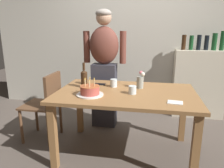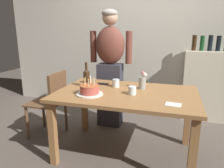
% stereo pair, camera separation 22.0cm
% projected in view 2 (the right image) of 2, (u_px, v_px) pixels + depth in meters
% --- Properties ---
extents(ground_plane, '(10.00, 10.00, 0.00)m').
position_uv_depth(ground_plane, '(125.00, 153.00, 2.47)').
color(ground_plane, '#564C44').
extents(back_wall, '(5.20, 0.10, 2.60)m').
position_uv_depth(back_wall, '(147.00, 35.00, 3.58)').
color(back_wall, beige).
rests_on(back_wall, ground_plane).
extents(dining_table, '(1.50, 0.96, 0.74)m').
position_uv_depth(dining_table, '(126.00, 101.00, 2.31)').
color(dining_table, olive).
rests_on(dining_table, ground_plane).
extents(birthday_cake, '(0.28, 0.28, 0.18)m').
position_uv_depth(birthday_cake, '(90.00, 90.00, 2.19)').
color(birthday_cake, white).
rests_on(birthday_cake, dining_table).
extents(water_glass_near, '(0.08, 0.08, 0.09)m').
position_uv_depth(water_glass_near, '(88.00, 79.00, 2.67)').
color(water_glass_near, silver).
rests_on(water_glass_near, dining_table).
extents(water_glass_far, '(0.08, 0.08, 0.09)m').
position_uv_depth(water_glass_far, '(116.00, 83.00, 2.48)').
color(water_glass_far, silver).
rests_on(water_glass_far, dining_table).
extents(water_glass_side, '(0.08, 0.08, 0.09)m').
position_uv_depth(water_glass_side, '(132.00, 90.00, 2.20)').
color(water_glass_side, silver).
rests_on(water_glass_side, dining_table).
extents(wine_bottle, '(0.07, 0.07, 0.29)m').
position_uv_depth(wine_bottle, '(87.00, 77.00, 2.48)').
color(wine_bottle, '#382314').
rests_on(wine_bottle, dining_table).
extents(cell_phone, '(0.14, 0.07, 0.01)m').
position_uv_depth(cell_phone, '(103.00, 84.00, 2.61)').
color(cell_phone, black).
rests_on(cell_phone, dining_table).
extents(napkin_stack, '(0.15, 0.12, 0.01)m').
position_uv_depth(napkin_stack, '(173.00, 105.00, 1.90)').
color(napkin_stack, white).
rests_on(napkin_stack, dining_table).
extents(flower_vase, '(0.09, 0.08, 0.20)m').
position_uv_depth(flower_vase, '(142.00, 81.00, 2.39)').
color(flower_vase, '#999E93').
rests_on(flower_vase, dining_table).
extents(person_man_bearded, '(0.61, 0.27, 1.66)m').
position_uv_depth(person_man_bearded, '(110.00, 67.00, 3.01)').
color(person_man_bearded, '#33333D').
rests_on(person_man_bearded, ground_plane).
extents(dining_chair, '(0.42, 0.42, 0.87)m').
position_uv_depth(dining_chair, '(52.00, 99.00, 2.75)').
color(dining_chair, brown).
rests_on(dining_chair, ground_plane).
extents(shelf_cabinet, '(0.79, 0.30, 1.37)m').
position_uv_depth(shelf_cabinet, '(209.00, 85.00, 3.29)').
color(shelf_cabinet, beige).
rests_on(shelf_cabinet, ground_plane).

